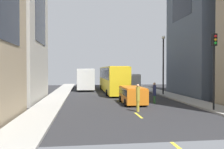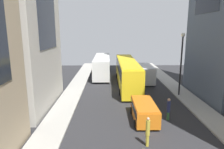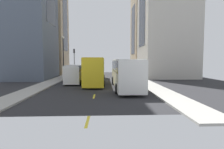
% 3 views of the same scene
% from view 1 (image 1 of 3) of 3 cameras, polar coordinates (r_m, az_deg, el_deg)
% --- Properties ---
extents(ground_plane, '(39.90, 39.90, 0.00)m').
position_cam_1_polar(ground_plane, '(29.90, 0.15, -4.96)').
color(ground_plane, '#28282B').
extents(sidewalk_west, '(2.36, 44.00, 0.15)m').
position_cam_1_polar(sidewalk_west, '(29.80, -12.93, -4.86)').
color(sidewalk_west, '#9E9B93').
rests_on(sidewalk_west, ground).
extents(sidewalk_east, '(2.36, 44.00, 0.15)m').
position_cam_1_polar(sidewalk_east, '(31.48, 12.51, -4.54)').
color(sidewalk_east, '#9E9B93').
rests_on(sidewalk_east, ground).
extents(lane_stripe_1, '(0.16, 2.00, 0.01)m').
position_cam_1_polar(lane_stripe_1, '(16.25, 6.55, -10.00)').
color(lane_stripe_1, yellow).
rests_on(lane_stripe_1, ground).
extents(lane_stripe_2, '(0.16, 2.00, 0.01)m').
position_cam_1_polar(lane_stripe_2, '(23.03, 2.38, -6.73)').
color(lane_stripe_2, yellow).
rests_on(lane_stripe_2, ground).
extents(lane_stripe_3, '(0.16, 2.00, 0.01)m').
position_cam_1_polar(lane_stripe_3, '(29.90, 0.15, -4.94)').
color(lane_stripe_3, yellow).
rests_on(lane_stripe_3, ground).
extents(lane_stripe_4, '(0.16, 2.00, 0.01)m').
position_cam_1_polar(lane_stripe_4, '(36.82, -1.25, -3.82)').
color(lane_stripe_4, yellow).
rests_on(lane_stripe_4, ground).
extents(lane_stripe_5, '(0.16, 2.00, 0.01)m').
position_cam_1_polar(lane_stripe_5, '(43.77, -2.20, -3.05)').
color(lane_stripe_5, yellow).
rests_on(lane_stripe_5, ground).
extents(lane_stripe_6, '(0.16, 2.00, 0.01)m').
position_cam_1_polar(lane_stripe_6, '(50.73, -2.88, -2.49)').
color(lane_stripe_6, yellow).
rests_on(lane_stripe_6, ground).
extents(city_bus_white, '(2.80, 11.54, 3.35)m').
position_cam_1_polar(city_bus_white, '(38.82, -6.60, -0.62)').
color(city_bus_white, silver).
rests_on(city_bus_white, ground).
extents(streetcar_yellow, '(2.70, 14.78, 3.59)m').
position_cam_1_polar(streetcar_yellow, '(32.81, 0.04, -0.70)').
color(streetcar_yellow, yellow).
rests_on(streetcar_yellow, ground).
extents(delivery_van_white, '(2.25, 5.60, 2.58)m').
position_cam_1_polar(delivery_van_white, '(34.90, 4.39, -1.61)').
color(delivery_van_white, white).
rests_on(delivery_van_white, ground).
extents(car_orange_0, '(2.04, 4.42, 1.57)m').
position_cam_1_polar(car_orange_0, '(21.57, 5.11, -4.79)').
color(car_orange_0, orange).
rests_on(car_orange_0, ground).
extents(pedestrian_crossing_near, '(0.31, 0.31, 1.98)m').
position_cam_1_polar(pedestrian_crossing_near, '(22.06, 10.47, -4.31)').
color(pedestrian_crossing_near, '#336B38').
rests_on(pedestrian_crossing_near, ground).
extents(pedestrian_walking_far, '(0.29, 0.29, 2.08)m').
position_cam_1_polar(pedestrian_walking_far, '(17.47, 6.43, -5.54)').
color(pedestrian_walking_far, gold).
rests_on(pedestrian_walking_far, ground).
extents(traffic_light_near_corner, '(0.32, 0.44, 5.71)m').
position_cam_1_polar(traffic_light_near_corner, '(18.95, 23.99, 4.02)').
color(traffic_light_near_corner, black).
rests_on(traffic_light_near_corner, ground).
extents(streetlamp_near, '(0.44, 0.44, 7.26)m').
position_cam_1_polar(streetlamp_near, '(29.30, 12.58, 3.87)').
color(streetlamp_near, black).
rests_on(streetlamp_near, ground).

